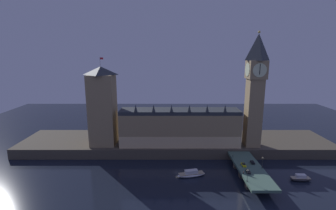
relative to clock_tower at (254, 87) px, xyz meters
name	(u,v)px	position (x,y,z in m)	size (l,w,h in m)	color
ground_plane	(177,173)	(-50.75, -26.27, -46.53)	(400.00, 400.00, 0.00)	black
embankment	(175,143)	(-50.75, 12.73, -43.13)	(220.00, 42.00, 6.80)	#4C4438
parliament_hall	(179,127)	(-48.46, 2.69, -27.64)	(80.10, 17.27, 29.10)	#9E845B
clock_tower	(254,87)	(0.00, 0.00, 0.00)	(11.75, 11.86, 74.91)	#9E845B
victoria_tower	(102,106)	(-100.34, 3.42, -13.21)	(16.70, 16.70, 58.86)	#9E845B
bridge	(249,170)	(-10.66, -31.27, -42.54)	(13.89, 46.00, 5.69)	#476656
car_northbound_lead	(243,165)	(-13.72, -28.92, -40.17)	(2.05, 4.58, 1.43)	yellow
car_northbound_trail	(247,171)	(-13.72, -37.03, -40.13)	(1.87, 3.93, 1.53)	black
car_southbound_trail	(252,162)	(-7.60, -25.66, -40.18)	(1.88, 3.86, 1.43)	black
pedestrian_near_rail	(243,172)	(-16.77, -38.57, -39.97)	(0.38, 0.38, 1.66)	black
pedestrian_mid_walk	(261,167)	(-4.55, -32.27, -39.92)	(0.38, 0.38, 1.75)	black
pedestrian_far_rail	(232,156)	(-16.77, -17.35, -40.00)	(0.38, 0.38, 1.60)	black
street_lamp_near	(247,174)	(-17.17, -45.99, -36.77)	(1.34, 0.60, 6.51)	#2D3333
street_lamp_mid	(262,161)	(-4.15, -31.27, -36.92)	(1.34, 0.60, 6.26)	#2D3333
boat_upstream	(190,174)	(-43.28, -30.11, -45.18)	(16.80, 8.32, 3.70)	white
boat_downstream	(299,178)	(15.65, -35.14, -45.18)	(11.44, 4.31, 3.69)	#28282D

